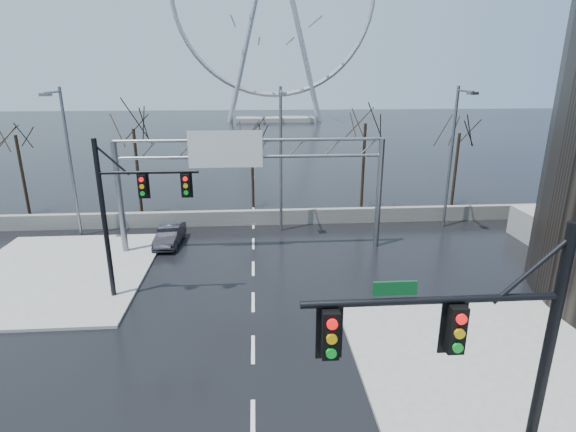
{
  "coord_description": "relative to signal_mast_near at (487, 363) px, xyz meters",
  "views": [
    {
      "loc": [
        0.28,
        -11.92,
        10.8
      ],
      "look_at": [
        1.83,
        9.35,
        4.0
      ],
      "focal_mm": 28.0,
      "sensor_mm": 36.0,
      "label": 1
    }
  ],
  "objects": [
    {
      "name": "ground",
      "position": [
        -5.14,
        4.04,
        -4.87
      ],
      "size": [
        260.0,
        260.0,
        0.0
      ],
      "primitive_type": "plane",
      "color": "black",
      "rests_on": "ground"
    },
    {
      "name": "sidewalk_right_ext",
      "position": [
        4.86,
        6.04,
        -4.8
      ],
      "size": [
        12.0,
        10.0,
        0.15
      ],
      "primitive_type": "cube",
      "color": "gray",
      "rests_on": "ground"
    },
    {
      "name": "sidewalk_far",
      "position": [
        -16.14,
        16.04,
        -4.8
      ],
      "size": [
        10.0,
        12.0,
        0.15
      ],
      "primitive_type": "cube",
      "color": "gray",
      "rests_on": "ground"
    },
    {
      "name": "barrier_wall",
      "position": [
        -5.14,
        24.04,
        -4.32
      ],
      "size": [
        52.0,
        0.5,
        1.1
      ],
      "primitive_type": "cube",
      "color": "slate",
      "rests_on": "ground"
    },
    {
      "name": "signal_mast_near",
      "position": [
        0.0,
        0.0,
        0.0
      ],
      "size": [
        5.52,
        0.41,
        8.0
      ],
      "color": "black",
      "rests_on": "ground"
    },
    {
      "name": "signal_mast_far",
      "position": [
        -11.01,
        13.0,
        -0.04
      ],
      "size": [
        4.72,
        0.41,
        8.0
      ],
      "color": "black",
      "rests_on": "ground"
    },
    {
      "name": "sign_gantry",
      "position": [
        -5.52,
        19.0,
        0.31
      ],
      "size": [
        16.36,
        0.4,
        7.6
      ],
      "color": "slate",
      "rests_on": "ground"
    },
    {
      "name": "streetlight_left",
      "position": [
        -17.14,
        22.2,
        1.01
      ],
      "size": [
        0.5,
        2.55,
        10.0
      ],
      "color": "slate",
      "rests_on": "ground"
    },
    {
      "name": "streetlight_mid",
      "position": [
        -3.14,
        22.2,
        1.01
      ],
      "size": [
        0.5,
        2.55,
        10.0
      ],
      "color": "slate",
      "rests_on": "ground"
    },
    {
      "name": "streetlight_right",
      "position": [
        8.86,
        22.2,
        1.01
      ],
      "size": [
        0.5,
        2.55,
        10.0
      ],
      "color": "slate",
      "rests_on": "ground"
    },
    {
      "name": "tree_far_left",
      "position": [
        -23.14,
        28.04,
        0.7
      ],
      "size": [
        3.5,
        3.5,
        7.0
      ],
      "color": "black",
      "rests_on": "ground"
    },
    {
      "name": "tree_left",
      "position": [
        -14.14,
        27.54,
        1.1
      ],
      "size": [
        3.75,
        3.75,
        7.5
      ],
      "color": "black",
      "rests_on": "ground"
    },
    {
      "name": "tree_center",
      "position": [
        -5.14,
        28.54,
        0.3
      ],
      "size": [
        3.25,
        3.25,
        6.5
      ],
      "color": "black",
      "rests_on": "ground"
    },
    {
      "name": "tree_right",
      "position": [
        3.86,
        27.54,
        1.34
      ],
      "size": [
        3.9,
        3.9,
        7.8
      ],
      "color": "black",
      "rests_on": "ground"
    },
    {
      "name": "tree_far_right",
      "position": [
        11.86,
        28.04,
        0.54
      ],
      "size": [
        3.4,
        3.4,
        6.8
      ],
      "color": "black",
      "rests_on": "ground"
    },
    {
      "name": "car",
      "position": [
        -10.62,
        20.33,
        -4.22
      ],
      "size": [
        1.63,
        4.02,
        1.3
      ],
      "primitive_type": "imported",
      "rotation": [
        0.0,
        0.0,
        -0.07
      ],
      "color": "black",
      "rests_on": "ground"
    }
  ]
}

